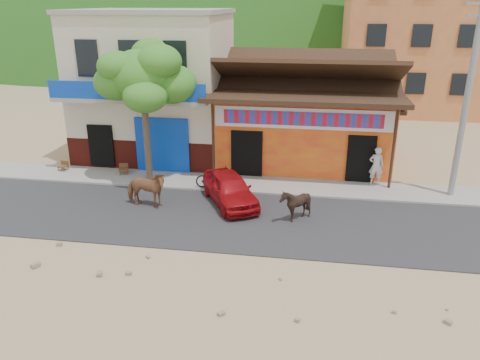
# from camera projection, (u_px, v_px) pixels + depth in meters

# --- Properties ---
(ground) EXTENTS (120.00, 120.00, 0.00)m
(ground) POSITION_uv_depth(u_px,v_px,m) (228.00, 254.00, 14.89)
(ground) COLOR #9E825B
(ground) RESTS_ON ground
(road) EXTENTS (60.00, 5.00, 0.04)m
(road) POSITION_uv_depth(u_px,v_px,m) (240.00, 220.00, 17.19)
(road) COLOR #28282B
(road) RESTS_ON ground
(sidewalk) EXTENTS (60.00, 2.00, 0.12)m
(sidewalk) POSITION_uv_depth(u_px,v_px,m) (253.00, 184.00, 20.40)
(sidewalk) COLOR gray
(sidewalk) RESTS_ON ground
(dance_club) EXTENTS (8.00, 6.00, 3.60)m
(dance_club) POSITION_uv_depth(u_px,v_px,m) (303.00, 125.00, 23.18)
(dance_club) COLOR orange
(dance_club) RESTS_ON ground
(cafe_building) EXTENTS (7.00, 6.00, 7.00)m
(cafe_building) POSITION_uv_depth(u_px,v_px,m) (156.00, 87.00, 23.66)
(cafe_building) COLOR beige
(cafe_building) RESTS_ON ground
(apartment_front) EXTENTS (9.00, 9.00, 12.00)m
(apartment_front) POSITION_uv_depth(u_px,v_px,m) (410.00, 24.00, 33.58)
(apartment_front) COLOR #CC723F
(apartment_front) RESTS_ON ground
(tree) EXTENTS (3.00, 3.00, 6.00)m
(tree) POSITION_uv_depth(u_px,v_px,m) (145.00, 113.00, 19.79)
(tree) COLOR #2D721E
(tree) RESTS_ON sidewalk
(utility_pole) EXTENTS (0.24, 0.24, 8.00)m
(utility_pole) POSITION_uv_depth(u_px,v_px,m) (467.00, 97.00, 17.77)
(utility_pole) COLOR gray
(utility_pole) RESTS_ON sidewalk
(cow_tan) EXTENTS (1.75, 0.87, 1.45)m
(cow_tan) POSITION_uv_depth(u_px,v_px,m) (146.00, 189.00, 18.04)
(cow_tan) COLOR #915D3A
(cow_tan) RESTS_ON road
(cow_dark) EXTENTS (1.16, 1.04, 1.26)m
(cow_dark) POSITION_uv_depth(u_px,v_px,m) (295.00, 204.00, 16.92)
(cow_dark) COLOR black
(cow_dark) RESTS_ON road
(red_car) EXTENTS (3.03, 3.87, 1.23)m
(red_car) POSITION_uv_depth(u_px,v_px,m) (230.00, 189.00, 18.35)
(red_car) COLOR #A40B11
(red_car) RESTS_ON road
(scooter) EXTENTS (1.75, 0.92, 0.88)m
(scooter) POSITION_uv_depth(u_px,v_px,m) (215.00, 178.00, 19.80)
(scooter) COLOR black
(scooter) RESTS_ON sidewalk
(pedestrian) EXTENTS (0.62, 0.40, 1.68)m
(pedestrian) POSITION_uv_depth(u_px,v_px,m) (376.00, 166.00, 19.97)
(pedestrian) COLOR silver
(pedestrian) RESTS_ON sidewalk
(cafe_chair_left) EXTENTS (0.42, 0.42, 0.80)m
(cafe_chair_left) POSITION_uv_depth(u_px,v_px,m) (62.00, 162.00, 21.81)
(cafe_chair_left) COLOR #4F291A
(cafe_chair_left) RESTS_ON sidewalk
(cafe_chair_right) EXTENTS (0.51, 0.51, 0.88)m
(cafe_chair_right) POSITION_uv_depth(u_px,v_px,m) (123.00, 165.00, 21.32)
(cafe_chair_right) COLOR #51381B
(cafe_chair_right) RESTS_ON sidewalk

